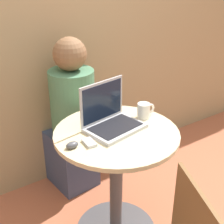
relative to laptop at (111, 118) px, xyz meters
The scene contains 7 objects.
back_wall 0.89m from the laptop, 90.06° to the left, with size 7.00×0.05×2.60m.
round_table 0.32m from the laptop, 90.72° to the right, with size 0.70×0.70×0.75m.
laptop is the anchor object (origin of this frame).
cell_phone 0.22m from the laptop, 155.31° to the right, with size 0.06×0.09×0.02m.
computer_mouse 0.29m from the laptop, 165.67° to the right, with size 0.07×0.04×0.03m.
coffee_cup 0.24m from the laptop, ahead, with size 0.12×0.08×0.09m.
person_seated 0.63m from the laptop, 88.86° to the left, with size 0.33×0.49×1.17m.
Camera 1 is at (-0.87, -1.24, 1.60)m, focal length 50.00 mm.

